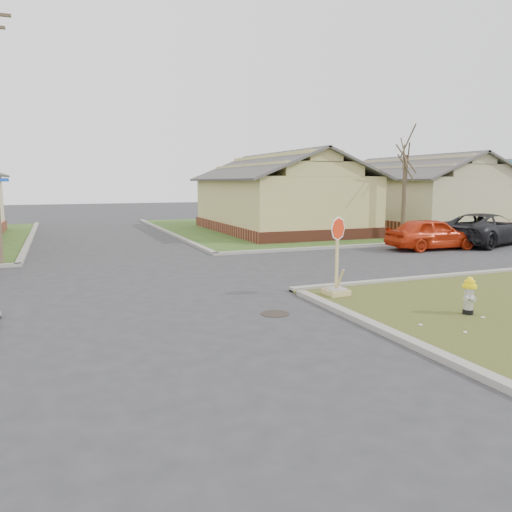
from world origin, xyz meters
name	(u,v)px	position (x,y,z in m)	size (l,w,h in m)	color
ground	(173,318)	(0.00, 0.00, 0.00)	(120.00, 120.00, 0.00)	#2C2C2F
verge_far_right	(425,223)	(22.00, 18.00, 0.03)	(37.00, 19.00, 0.05)	#264719
curbs	(138,277)	(0.00, 5.00, 0.00)	(80.00, 40.00, 0.12)	gray
manhole	(275,314)	(2.20, -0.50, 0.01)	(0.64, 0.64, 0.01)	black
side_house_yellow	(280,194)	(10.00, 16.50, 2.19)	(7.60, 11.60, 4.70)	brown
side_house_tan	(417,193)	(20.00, 16.50, 2.19)	(7.60, 11.60, 4.70)	brown
tree_mid_right	(404,197)	(14.00, 10.20, 2.15)	(0.22, 0.22, 4.20)	#423426
fire_hydrant	(469,294)	(6.08, -2.25, 0.51)	(0.31, 0.31, 0.84)	black
stop_sign	(336,278)	(4.36, 0.48, 0.49)	(0.57, 0.56, 2.02)	tan
red_sedan	(432,234)	(12.91, 6.84, 0.69)	(1.63, 4.06, 1.38)	red
dark_pickup	(485,229)	(16.39, 7.23, 0.74)	(2.45, 5.31, 1.48)	black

